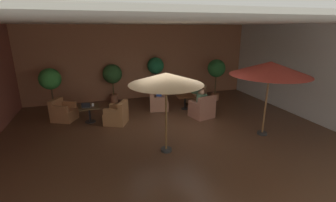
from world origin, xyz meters
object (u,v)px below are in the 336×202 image
at_px(armchair_front_right_north, 158,103).
at_px(potted_tree_mid_right, 156,69).
at_px(iced_drink_cup, 93,105).
at_px(cafe_table_front_left, 89,110).
at_px(armchair_front_left_east, 117,115).
at_px(potted_tree_right_corner, 216,71).
at_px(potted_tree_mid_left, 50,81).
at_px(patron_with_friend, 202,99).
at_px(patron_by_window, 159,93).
at_px(cafe_table_front_right, 185,98).
at_px(patron_blue_shirt, 196,88).
at_px(open_laptop, 86,106).
at_px(patio_umbrella_tall_red, 166,79).
at_px(armchair_front_left_north, 63,112).
at_px(patio_umbrella_center_beige, 270,69).
at_px(armchair_front_right_east, 202,109).
at_px(armchair_front_right_south, 196,96).
at_px(potted_tree_left_corner, 112,76).

bearing_deg(armchair_front_right_north, potted_tree_mid_right, 78.67).
bearing_deg(iced_drink_cup, cafe_table_front_left, -179.99).
height_order(armchair_front_left_east, potted_tree_right_corner, potted_tree_right_corner).
height_order(potted_tree_mid_left, patron_with_friend, potted_tree_mid_left).
xyz_separation_m(cafe_table_front_left, patron_by_window, (2.88, 0.60, 0.27)).
bearing_deg(cafe_table_front_right, patron_blue_shirt, 42.06).
bearing_deg(potted_tree_mid_left, armchair_front_left_east, -40.26).
bearing_deg(open_laptop, patio_umbrella_tall_red, -52.92).
xyz_separation_m(armchair_front_left_east, open_laptop, (-1.06, 0.36, 0.34)).
bearing_deg(patio_umbrella_tall_red, iced_drink_cup, 123.11).
height_order(potted_tree_right_corner, open_laptop, potted_tree_right_corner).
distance_m(cafe_table_front_right, iced_drink_cup, 3.87).
bearing_deg(cafe_table_front_left, armchair_front_right_north, 11.99).
bearing_deg(patron_by_window, potted_tree_right_corner, 11.02).
distance_m(potted_tree_mid_right, patron_blue_shirt, 2.15).
bearing_deg(iced_drink_cup, potted_tree_mid_right, 36.18).
distance_m(armchair_front_left_north, potted_tree_mid_right, 4.64).
relative_size(patio_umbrella_tall_red, patio_umbrella_center_beige, 0.94).
relative_size(armchair_front_right_north, patron_by_window, 1.35).
bearing_deg(patron_blue_shirt, open_laptop, -166.07).
distance_m(armchair_front_right_north, open_laptop, 3.03).
relative_size(armchair_front_right_east, armchair_front_right_south, 0.88).
height_order(potted_tree_mid_left, patron_by_window, potted_tree_mid_left).
height_order(armchair_front_left_north, armchair_front_right_east, armchair_front_right_east).
bearing_deg(potted_tree_right_corner, armchair_front_right_south, -177.49).
distance_m(armchair_front_left_east, potted_tree_mid_left, 3.33).
bearing_deg(patio_umbrella_center_beige, patio_umbrella_tall_red, -177.75).
bearing_deg(patio_umbrella_center_beige, armchair_front_right_north, 127.63).
relative_size(patron_blue_shirt, iced_drink_cup, 5.87).
bearing_deg(patio_umbrella_tall_red, armchair_front_right_south, 56.38).
xyz_separation_m(patio_umbrella_center_beige, open_laptop, (-5.62, 2.77, -1.56)).
height_order(patio_umbrella_tall_red, iced_drink_cup, patio_umbrella_tall_red).
bearing_deg(patio_umbrella_center_beige, armchair_front_left_east, 152.06).
distance_m(potted_tree_mid_right, patron_by_window, 1.80).
height_order(patio_umbrella_center_beige, potted_tree_right_corner, patio_umbrella_center_beige).
bearing_deg(armchair_front_right_north, open_laptop, -166.30).
bearing_deg(patio_umbrella_center_beige, armchair_front_right_south, 99.25).
xyz_separation_m(patio_umbrella_tall_red, potted_tree_mid_left, (-3.56, 4.60, -0.78)).
bearing_deg(patron_blue_shirt, armchair_front_right_south, 42.06).
relative_size(patio_umbrella_center_beige, potted_tree_mid_left, 1.31).
relative_size(armchair_front_right_north, potted_tree_mid_right, 0.44).
bearing_deg(potted_tree_left_corner, patron_blue_shirt, -17.32).
height_order(armchair_front_right_east, potted_tree_mid_left, potted_tree_mid_left).
xyz_separation_m(potted_tree_mid_right, open_laptop, (-3.25, -2.32, -0.83)).
xyz_separation_m(armchair_front_right_east, patron_with_friend, (-0.01, 0.04, 0.41)).
height_order(cafe_table_front_right, patio_umbrella_tall_red, patio_umbrella_tall_red).
distance_m(potted_tree_left_corner, potted_tree_right_corner, 4.92).
height_order(potted_tree_left_corner, potted_tree_mid_right, potted_tree_mid_right).
distance_m(patio_umbrella_tall_red, patio_umbrella_center_beige, 3.42).
bearing_deg(cafe_table_front_right, cafe_table_front_left, -175.05).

